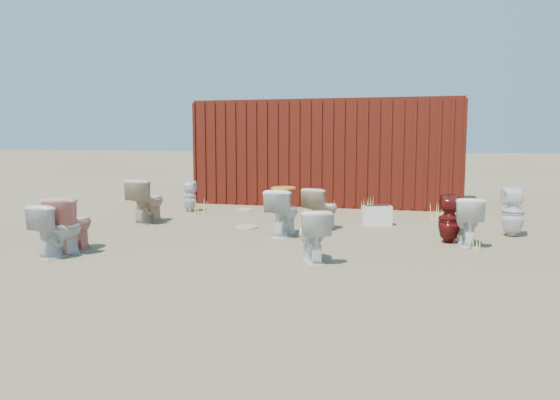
% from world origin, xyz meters
% --- Properties ---
extents(ground, '(100.00, 100.00, 0.00)m').
position_xyz_m(ground, '(0.00, 0.00, 0.00)').
color(ground, brown).
rests_on(ground, ground).
extents(shipping_container, '(6.00, 2.40, 2.40)m').
position_xyz_m(shipping_container, '(0.00, 5.20, 1.20)').
color(shipping_container, '#4E160D').
rests_on(shipping_container, ground).
extents(toilet_front_a, '(0.52, 0.75, 0.70)m').
position_xyz_m(toilet_front_a, '(-2.37, -1.78, 0.35)').
color(toilet_front_a, silver).
rests_on(toilet_front_a, ground).
extents(toilet_front_pink, '(0.53, 0.81, 0.77)m').
position_xyz_m(toilet_front_pink, '(-2.38, -1.49, 0.38)').
color(toilet_front_pink, '#E08A81').
rests_on(toilet_front_pink, ground).
extents(toilet_front_c, '(0.60, 0.75, 0.67)m').
position_xyz_m(toilet_front_c, '(0.92, -1.21, 0.34)').
color(toilet_front_c, white).
rests_on(toilet_front_c, ground).
extents(toilet_front_maroon, '(0.34, 0.35, 0.71)m').
position_xyz_m(toilet_front_maroon, '(2.62, 0.51, 0.35)').
color(toilet_front_maroon, '#5B100F').
rests_on(toilet_front_maroon, ground).
extents(toilet_front_e, '(0.45, 0.72, 0.70)m').
position_xyz_m(toilet_front_e, '(2.86, 0.42, 0.35)').
color(toilet_front_e, white).
rests_on(toilet_front_e, ground).
extents(toilet_back_a, '(0.35, 0.35, 0.64)m').
position_xyz_m(toilet_back_a, '(-2.54, 2.68, 0.32)').
color(toilet_back_a, silver).
rests_on(toilet_back_a, ground).
extents(toilet_back_beige_left, '(0.49, 0.82, 0.81)m').
position_xyz_m(toilet_back_beige_left, '(-2.65, 1.08, 0.41)').
color(toilet_back_beige_left, beige).
rests_on(toilet_back_beige_left, ground).
extents(toilet_back_beige_right, '(0.64, 0.80, 0.72)m').
position_xyz_m(toilet_back_beige_right, '(0.58, 1.16, 0.36)').
color(toilet_back_beige_right, beige).
rests_on(toilet_back_beige_right, ground).
extents(toilet_back_yellowlid, '(0.48, 0.77, 0.75)m').
position_xyz_m(toilet_back_yellowlid, '(0.10, 0.45, 0.37)').
color(toilet_back_yellowlid, white).
rests_on(toilet_back_yellowlid, ground).
extents(toilet_back_e, '(0.37, 0.37, 0.77)m').
position_xyz_m(toilet_back_e, '(3.60, 1.34, 0.39)').
color(toilet_back_e, white).
rests_on(toilet_back_e, ground).
extents(yellow_lid, '(0.38, 0.47, 0.02)m').
position_xyz_m(yellow_lid, '(0.10, 0.45, 0.76)').
color(yellow_lid, orange).
rests_on(yellow_lid, toilet_back_yellowlid).
extents(loose_tank, '(0.54, 0.35, 0.35)m').
position_xyz_m(loose_tank, '(1.44, 1.86, 0.17)').
color(loose_tank, white).
rests_on(loose_tank, ground).
extents(loose_lid_near, '(0.54, 0.60, 0.02)m').
position_xyz_m(loose_lid_near, '(-0.72, 1.03, 0.01)').
color(loose_lid_near, tan).
rests_on(loose_lid_near, ground).
extents(loose_lid_far, '(0.57, 0.59, 0.02)m').
position_xyz_m(loose_lid_far, '(-1.48, 3.17, 0.01)').
color(loose_lid_far, '#C8B491').
rests_on(loose_lid_far, ground).
extents(weed_clump_a, '(0.36, 0.36, 0.28)m').
position_xyz_m(weed_clump_a, '(-2.26, 2.52, 0.14)').
color(weed_clump_a, '#C1B54D').
rests_on(weed_clump_a, ground).
extents(weed_clump_b, '(0.32, 0.32, 0.28)m').
position_xyz_m(weed_clump_b, '(0.35, 2.82, 0.14)').
color(weed_clump_b, '#C1B54D').
rests_on(weed_clump_b, ground).
extents(weed_clump_c, '(0.36, 0.36, 0.32)m').
position_xyz_m(weed_clump_c, '(2.46, 2.78, 0.16)').
color(weed_clump_c, '#C1B54D').
rests_on(weed_clump_c, ground).
extents(weed_clump_d, '(0.30, 0.30, 0.29)m').
position_xyz_m(weed_clump_d, '(-0.89, 3.50, 0.15)').
color(weed_clump_d, '#C1B54D').
rests_on(weed_clump_d, ground).
extents(weed_clump_e, '(0.34, 0.34, 0.29)m').
position_xyz_m(weed_clump_e, '(1.07, 3.50, 0.14)').
color(weed_clump_e, '#C1B54D').
rests_on(weed_clump_e, ground).
extents(weed_clump_f, '(0.28, 0.28, 0.24)m').
position_xyz_m(weed_clump_f, '(2.87, 0.05, 0.12)').
color(weed_clump_f, '#C1B54D').
rests_on(weed_clump_f, ground).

